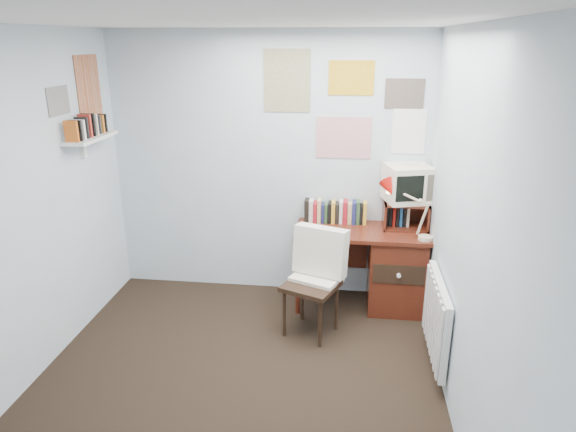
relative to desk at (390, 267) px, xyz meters
The scene contains 15 objects.
ground 1.93m from the desk, 128.37° to the right, with size 3.50×3.50×0.00m, color black.
back_wall 1.47m from the desk, 167.00° to the left, with size 3.00×0.02×2.50m, color silver.
left_wall 3.17m from the desk, 151.02° to the right, with size 0.02×3.50×2.50m, color silver.
right_wall 1.74m from the desk, 77.48° to the right, with size 0.02×3.50×2.50m, color silver.
ceiling 2.82m from the desk, 128.37° to the right, with size 3.00×3.50×0.02m, color white.
desk is the anchor object (origin of this frame).
desk_chair 0.89m from the desk, 141.14° to the right, with size 0.45×0.43×0.89m, color black.
desk_lamp 0.66m from the desk, 34.40° to the right, with size 0.31×0.27×0.45m, color red.
tv_riser 0.51m from the desk, 42.96° to the left, with size 0.40×0.30×0.25m, color #572114.
crt_tv 0.80m from the desk, 48.10° to the left, with size 0.38×0.35×0.36m, color #EEE2C8.
book_row 0.71m from the desk, 160.58° to the left, with size 0.60×0.14×0.22m, color #572114.
radiator 0.97m from the desk, 72.76° to the right, with size 0.09×0.80×0.60m, color white.
wall_shelf 2.87m from the desk, behind, with size 0.20×0.62×0.24m, color white.
posters_back 1.54m from the desk, 150.72° to the left, with size 1.20×0.01×0.90m, color white.
posters_left 3.13m from the desk, behind, with size 0.01×0.70×0.60m, color white.
Camera 1 is at (0.76, -2.94, 2.40)m, focal length 32.00 mm.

